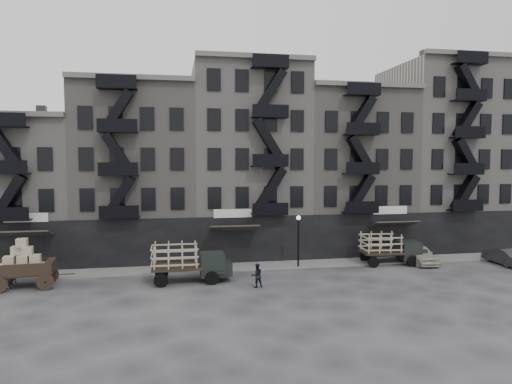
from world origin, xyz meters
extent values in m
plane|color=#38383A|center=(0.00, 0.00, 0.00)|extent=(140.00, 140.00, 0.00)
cube|color=slate|center=(0.00, 3.75, 0.07)|extent=(55.00, 2.50, 0.15)
cube|color=gray|center=(-20.00, 10.00, 6.00)|extent=(10.00, 10.00, 12.00)
cube|color=black|center=(-20.00, 5.05, 2.00)|extent=(10.00, 0.35, 4.00)
cube|color=#4C4744|center=(-17.50, 10.00, 12.60)|extent=(0.70, 0.70, 1.20)
cube|color=slate|center=(-10.00, 10.00, 7.50)|extent=(10.00, 10.00, 15.00)
cube|color=black|center=(-10.00, 5.05, 2.00)|extent=(10.00, 0.35, 4.00)
cube|color=#595651|center=(-10.00, 4.85, 15.20)|extent=(10.00, 0.50, 0.40)
cube|color=#4C4744|center=(-13.00, 10.00, 15.60)|extent=(0.70, 0.70, 1.20)
cube|color=#4C4744|center=(-7.50, 10.00, 15.60)|extent=(0.70, 0.70, 1.20)
cube|color=gray|center=(0.00, 10.00, 8.50)|extent=(10.00, 10.00, 17.00)
cube|color=black|center=(0.00, 5.05, 2.00)|extent=(10.00, 0.35, 4.00)
cube|color=#595651|center=(0.00, 4.85, 17.20)|extent=(10.00, 0.50, 0.40)
cube|color=#4C4744|center=(-3.00, 10.00, 17.60)|extent=(0.70, 0.70, 1.20)
cube|color=#4C4744|center=(2.50, 10.00, 17.60)|extent=(0.70, 0.70, 1.20)
cube|color=slate|center=(10.00, 10.00, 7.50)|extent=(10.00, 10.00, 15.00)
cube|color=black|center=(10.00, 5.05, 2.00)|extent=(10.00, 0.35, 4.00)
cube|color=#595651|center=(10.00, 4.85, 15.20)|extent=(10.00, 0.50, 0.40)
cube|color=#4C4744|center=(7.00, 10.00, 15.60)|extent=(0.70, 0.70, 1.20)
cube|color=#4C4744|center=(12.50, 10.00, 15.60)|extent=(0.70, 0.70, 1.20)
cube|color=gray|center=(20.00, 10.00, 9.00)|extent=(10.00, 10.00, 18.00)
cube|color=black|center=(20.00, 5.05, 2.00)|extent=(10.00, 0.35, 4.00)
cube|color=#595651|center=(20.00, 4.85, 18.20)|extent=(10.00, 0.50, 0.40)
cube|color=#4C4744|center=(17.00, 10.00, 18.60)|extent=(0.70, 0.70, 1.20)
cube|color=#4C4744|center=(22.50, 10.00, 18.60)|extent=(0.70, 0.70, 1.20)
cylinder|color=black|center=(3.00, 2.60, 2.00)|extent=(0.14, 0.14, 4.00)
sphere|color=silver|center=(3.00, 2.60, 4.10)|extent=(0.36, 0.36, 0.36)
cube|color=black|center=(-16.85, 0.45, 1.02)|extent=(3.85, 2.27, 0.20)
cylinder|color=black|center=(-18.38, 1.34, 0.56)|extent=(1.13, 0.20, 1.13)
cylinder|color=black|center=(-15.33, -0.44, 0.56)|extent=(1.13, 0.20, 1.13)
cylinder|color=black|center=(-15.52, 1.60, 0.56)|extent=(1.13, 0.20, 1.13)
cube|color=black|center=(-15.22, 0.60, 1.43)|extent=(0.66, 1.68, 0.82)
cube|color=black|center=(-6.58, 0.00, 1.12)|extent=(3.63, 2.14, 0.19)
cube|color=black|center=(-4.13, -0.01, 1.22)|extent=(1.71, 1.92, 1.60)
cube|color=black|center=(-3.17, -0.01, 0.90)|extent=(0.86, 1.60, 0.96)
cylinder|color=black|center=(-4.24, -1.07, 0.48)|extent=(0.96, 0.24, 0.96)
cylinder|color=black|center=(-4.23, 1.06, 0.48)|extent=(0.96, 0.24, 0.96)
cylinder|color=black|center=(-7.75, -1.06, 0.48)|extent=(0.96, 0.24, 0.96)
cylinder|color=black|center=(-7.74, 1.07, 0.48)|extent=(0.96, 0.24, 0.96)
cube|color=black|center=(10.26, 2.65, 1.06)|extent=(3.57, 2.28, 0.18)
cube|color=black|center=(12.56, 2.46, 1.16)|extent=(1.75, 1.93, 1.51)
cube|color=black|center=(13.47, 2.39, 0.85)|extent=(0.92, 1.57, 0.90)
cylinder|color=black|center=(12.38, 1.47, 0.45)|extent=(0.92, 0.29, 0.90)
cylinder|color=black|center=(12.54, 3.47, 0.45)|extent=(0.92, 0.29, 0.90)
cylinder|color=black|center=(9.08, 1.73, 0.45)|extent=(0.92, 0.29, 0.90)
cylinder|color=black|center=(9.24, 3.74, 0.45)|extent=(0.92, 0.29, 0.90)
imported|color=#BBB3A8|center=(13.54, 2.60, 0.79)|extent=(2.11, 4.75, 1.59)
imported|color=#252528|center=(20.33, 0.93, 0.68)|extent=(1.66, 4.22, 1.37)
imported|color=black|center=(-17.96, 1.70, 0.88)|extent=(0.67, 0.77, 1.77)
imported|color=black|center=(-1.26, -2.19, 0.82)|extent=(0.89, 0.74, 1.65)
camera|label=1|loc=(-6.77, -32.43, 8.70)|focal=32.00mm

